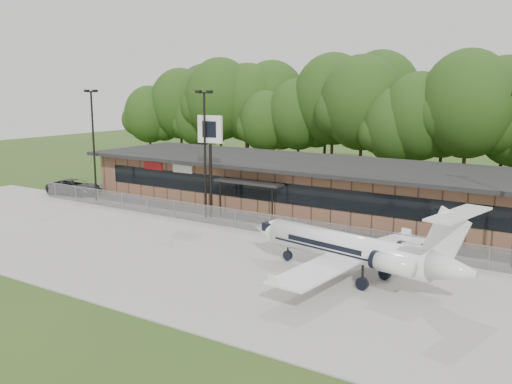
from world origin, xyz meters
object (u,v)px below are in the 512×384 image
Objects in this scene: terminal at (305,185)px; pole_sign at (210,140)px; business_jet at (354,250)px; suv at (75,187)px.

terminal is 9.50m from pole_sign.
terminal is at bearing 137.34° from business_jet.
terminal is at bearing -83.79° from suv.
suv is at bearing -163.18° from terminal.
business_jet is 18.09m from pole_sign.
business_jet is 2.58× the size of suv.
pole_sign reaches higher than terminal.
business_jet is (11.10, -14.69, -0.44)m from terminal.
suv is 18.19m from pole_sign.
pole_sign is at bearing -102.25° from suv.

